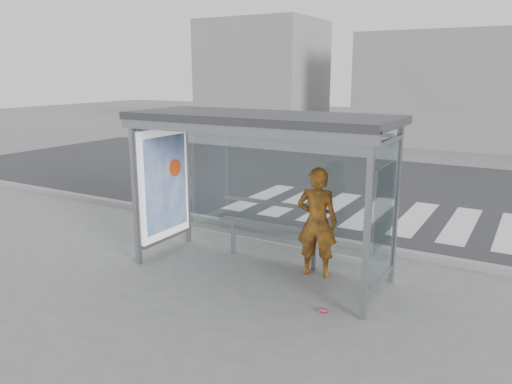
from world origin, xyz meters
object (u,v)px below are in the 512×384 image
(person, at_px, (317,222))
(soda_can, at_px, (323,311))
(bus_shelter, at_px, (241,152))
(bench, at_px, (272,227))

(person, xyz_separation_m, soda_can, (0.63, -1.19, -0.87))
(person, bearing_deg, bus_shelter, 3.95)
(bus_shelter, xyz_separation_m, person, (1.22, 0.33, -1.08))
(person, distance_m, soda_can, 1.61)
(soda_can, bearing_deg, bench, 138.24)
(bus_shelter, bearing_deg, person, 15.18)
(person, bearing_deg, bench, -22.96)
(person, bearing_deg, soda_can, 106.66)
(person, height_order, bench, person)
(soda_can, bearing_deg, bus_shelter, 154.96)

